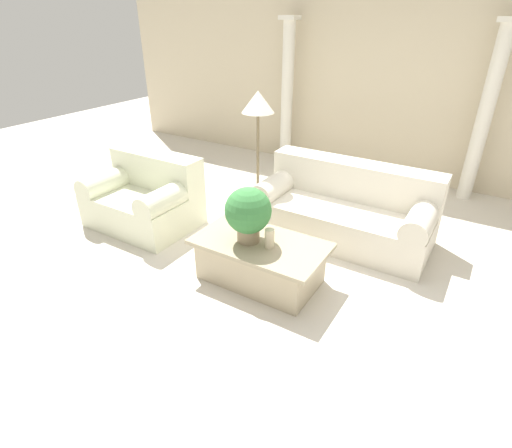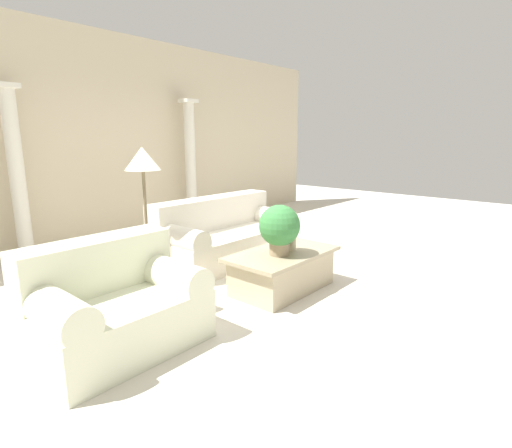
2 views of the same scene
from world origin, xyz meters
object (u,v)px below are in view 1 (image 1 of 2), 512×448
(sofa_long, at_px, (345,209))
(floor_lamp, at_px, (258,111))
(potted_plant, at_px, (248,212))
(coffee_table, at_px, (260,261))
(loveseat, at_px, (146,197))

(sofa_long, xyz_separation_m, floor_lamp, (-1.18, 0.02, 0.96))
(potted_plant, distance_m, floor_lamp, 1.60)
(floor_lamp, bearing_deg, potted_plant, -61.83)
(floor_lamp, bearing_deg, coffee_table, -57.59)
(coffee_table, bearing_deg, potted_plant, -161.68)
(loveseat, xyz_separation_m, coffee_table, (1.80, -0.30, -0.13))
(sofa_long, distance_m, coffee_table, 1.32)
(potted_plant, height_order, floor_lamp, floor_lamp)
(floor_lamp, bearing_deg, loveseat, -135.20)
(loveseat, distance_m, coffee_table, 1.83)
(sofa_long, height_order, coffee_table, sofa_long)
(loveseat, xyz_separation_m, floor_lamp, (0.99, 0.98, 0.95))
(loveseat, distance_m, potted_plant, 1.77)
(potted_plant, bearing_deg, loveseat, 168.70)
(coffee_table, distance_m, potted_plant, 0.52)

